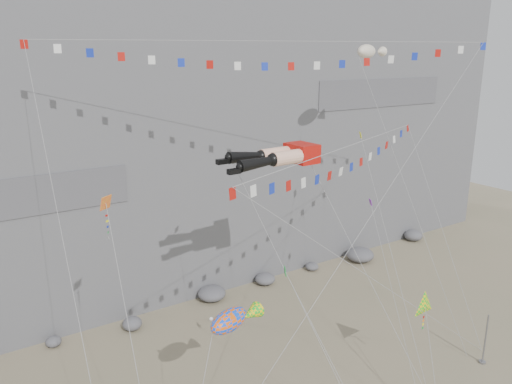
# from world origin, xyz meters

# --- Properties ---
(cliff) EXTENTS (80.00, 28.00, 50.00)m
(cliff) POSITION_xyz_m (0.00, 32.00, 25.00)
(cliff) COLOR slate
(cliff) RESTS_ON ground
(talus_boulders) EXTENTS (60.00, 3.00, 1.20)m
(talus_boulders) POSITION_xyz_m (0.00, 17.00, 0.60)
(talus_boulders) COLOR slate
(talus_boulders) RESTS_ON ground
(anchor_pole_right) EXTENTS (0.12, 0.12, 3.94)m
(anchor_pole_right) POSITION_xyz_m (12.01, -2.70, 1.97)
(anchor_pole_right) COLOR gray
(anchor_pole_right) RESTS_ON ground
(legs_kite) EXTENTS (8.44, 13.28, 19.90)m
(legs_kite) POSITION_xyz_m (-1.14, 5.09, 15.69)
(legs_kite) COLOR #B3110B
(legs_kite) RESTS_ON ground
(flag_banner_upper) EXTENTS (31.53, 17.84, 30.66)m
(flag_banner_upper) POSITION_xyz_m (0.97, 8.26, 22.86)
(flag_banner_upper) COLOR #B3110B
(flag_banner_upper) RESTS_ON ground
(flag_banner_lower) EXTENTS (22.51, 9.41, 20.28)m
(flag_banner_lower) POSITION_xyz_m (2.19, 2.34, 16.41)
(flag_banner_lower) COLOR #B3110B
(flag_banner_lower) RESTS_ON ground
(harlequin_kite) EXTENTS (1.69, 9.44, 16.93)m
(harlequin_kite) POSITION_xyz_m (-12.62, 4.39, 14.54)
(harlequin_kite) COLOR red
(harlequin_kite) RESTS_ON ground
(fish_windsock) EXTENTS (7.96, 5.87, 10.75)m
(fish_windsock) POSITION_xyz_m (-7.32, 1.12, 7.75)
(fish_windsock) COLOR #FC5F0C
(fish_windsock) RESTS_ON ground
(delta_kite) EXTENTS (6.19, 6.37, 9.77)m
(delta_kite) POSITION_xyz_m (6.15, -1.60, 5.85)
(delta_kite) COLOR yellow
(delta_kite) RESTS_ON ground
(blimp_windsock) EXTENTS (4.02, 12.99, 25.06)m
(blimp_windsock) POSITION_xyz_m (11.09, 9.93, 22.20)
(blimp_windsock) COLOR #EEE0C4
(blimp_windsock) RESTS_ON ground
(small_kite_a) EXTENTS (2.28, 13.89, 20.51)m
(small_kite_a) POSITION_xyz_m (-3.61, 6.72, 15.26)
(small_kite_a) COLOR orange
(small_kite_a) RESTS_ON ground
(small_kite_b) EXTENTS (6.79, 12.14, 16.81)m
(small_kite_b) POSITION_xyz_m (8.76, 6.18, 10.48)
(small_kite_b) COLOR purple
(small_kite_b) RESTS_ON ground
(small_kite_c) EXTENTS (2.89, 7.54, 12.56)m
(small_kite_c) POSITION_xyz_m (-4.12, 0.13, 10.13)
(small_kite_c) COLOR green
(small_kite_c) RESTS_ON ground
(small_kite_d) EXTENTS (7.38, 15.22, 22.40)m
(small_kite_d) POSITION_xyz_m (9.45, 8.32, 15.39)
(small_kite_d) COLOR #FCFB15
(small_kite_d) RESTS_ON ground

